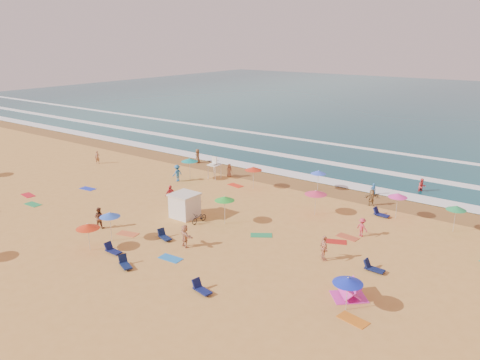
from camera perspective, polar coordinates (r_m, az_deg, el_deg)
The scene contains 13 objects.
ground at distance 40.99m, azimuth -2.80°, elevation -4.47°, with size 220.00×220.00×0.00m, color gold.
ocean at distance 117.03m, azimuth 24.30°, elevation 8.23°, with size 220.00×140.00×0.18m, color #0C4756.
wet_sand at distance 50.74m, azimuth 6.10°, elevation -0.25°, with size 220.00×220.00×0.00m, color olive.
surf_foam at distance 58.23m, azimuth 10.50°, elevation 1.93°, with size 200.00×18.70×0.05m.
cabana at distance 40.83m, azimuth -6.75°, elevation -3.16°, with size 2.00×2.00×2.00m, color silver.
cabana_roof at distance 40.47m, azimuth -6.80°, elevation -1.75°, with size 2.20×2.20×0.12m, color silver.
bicycle at distance 39.62m, azimuth -4.99°, elevation -4.61°, with size 0.59×1.68×0.88m, color black.
lifeguard_stand at distance 51.57m, azimuth -3.13°, elevation 1.33°, with size 1.20×1.20×2.10m, color white, non-canonical shape.
beach_umbrellas at distance 38.76m, azimuth 0.34°, elevation -2.46°, with size 56.51×30.96×0.76m.
loungers at distance 34.74m, azimuth -1.42°, elevation -8.28°, with size 40.86×20.84×0.34m.
towels at distance 39.75m, azimuth -6.79°, elevation -5.26°, with size 36.40×17.34×0.03m.
popup_tents at distance 32.96m, azimuth 22.17°, elevation -10.29°, with size 9.21×12.51×1.20m.
beachgoers at distance 43.77m, azimuth 0.64°, elevation -1.90°, with size 51.34×25.95×2.10m.
Camera 1 is at (24.11, -29.52, 15.07)m, focal length 35.00 mm.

